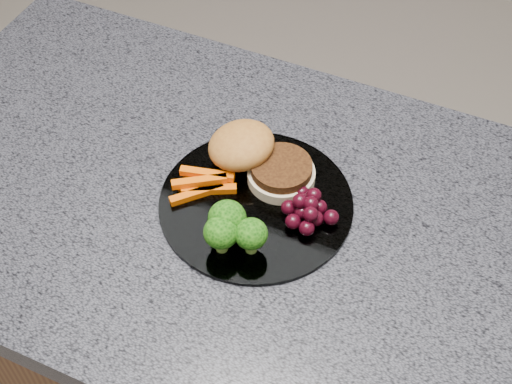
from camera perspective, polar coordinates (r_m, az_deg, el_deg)
island_cabinet at (r=1.34m, az=2.07°, el=-14.84°), size 1.20×0.60×0.86m
countertop at (r=0.95m, az=2.83°, el=-3.29°), size 1.20×0.60×0.04m
plate at (r=0.95m, az=0.00°, el=-0.89°), size 0.26×0.26×0.01m
burger at (r=0.97m, az=-0.06°, el=2.82°), size 0.16×0.10×0.05m
carrot_sticks at (r=0.96m, az=-4.24°, el=0.64°), size 0.08×0.08×0.02m
broccoli at (r=0.88m, az=-1.96°, el=-2.85°), size 0.08×0.07×0.06m
grape_bunch at (r=0.92m, az=4.13°, el=-1.38°), size 0.08×0.07×0.04m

